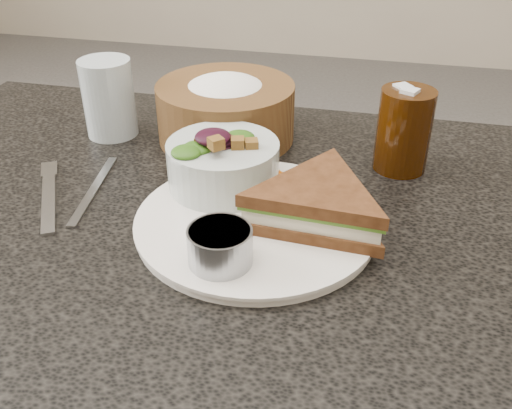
{
  "coord_description": "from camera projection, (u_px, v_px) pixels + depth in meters",
  "views": [
    {
      "loc": [
        0.18,
        -0.54,
        1.12
      ],
      "look_at": [
        0.06,
        -0.01,
        0.78
      ],
      "focal_mm": 40.0,
      "sensor_mm": 36.0,
      "label": 1
    }
  ],
  "objects": [
    {
      "name": "dinner_plate",
      "position": [
        256.0,
        222.0,
        0.65
      ],
      "size": [
        0.27,
        0.27,
        0.01
      ],
      "primitive_type": "cylinder",
      "color": "silver",
      "rests_on": "dining_table"
    },
    {
      "name": "sandwich",
      "position": [
        317.0,
        204.0,
        0.63
      ],
      "size": [
        0.2,
        0.2,
        0.05
      ],
      "primitive_type": null,
      "rotation": [
        0.0,
        0.0,
        -0.06
      ],
      "color": "#583219",
      "rests_on": "dinner_plate"
    },
    {
      "name": "salad_bowl",
      "position": [
        223.0,
        157.0,
        0.69
      ],
      "size": [
        0.14,
        0.14,
        0.08
      ],
      "primitive_type": null,
      "rotation": [
        0.0,
        0.0,
        0.02
      ],
      "color": "#B3BEBA",
      "rests_on": "dinner_plate"
    },
    {
      "name": "dressing_ramekin",
      "position": [
        220.0,
        246.0,
        0.57
      ],
      "size": [
        0.09,
        0.09,
        0.04
      ],
      "primitive_type": "cylinder",
      "rotation": [
        0.0,
        0.0,
        0.42
      ],
      "color": "gray",
      "rests_on": "dinner_plate"
    },
    {
      "name": "orange_wedge",
      "position": [
        273.0,
        175.0,
        0.71
      ],
      "size": [
        0.07,
        0.07,
        0.03
      ],
      "primitive_type": "cone",
      "rotation": [
        0.0,
        0.0,
        0.28
      ],
      "color": "#F76603",
      "rests_on": "dinner_plate"
    },
    {
      "name": "fork",
      "position": [
        49.0,
        199.0,
        0.7
      ],
      "size": [
        0.09,
        0.15,
        0.0
      ],
      "primitive_type": "cube",
      "rotation": [
        0.0,
        0.0,
        0.52
      ],
      "color": "#B7B7B7",
      "rests_on": "dining_table"
    },
    {
      "name": "knife",
      "position": [
        94.0,
        189.0,
        0.72
      ],
      "size": [
        0.04,
        0.17,
        0.0
      ],
      "primitive_type": "cube",
      "rotation": [
        0.0,
        0.0,
        0.16
      ],
      "color": "#949597",
      "rests_on": "dining_table"
    },
    {
      "name": "bread_basket",
      "position": [
        226.0,
        102.0,
        0.83
      ],
      "size": [
        0.23,
        0.23,
        0.11
      ],
      "primitive_type": null,
      "rotation": [
        0.0,
        0.0,
        -0.15
      ],
      "color": "brown",
      "rests_on": "dining_table"
    },
    {
      "name": "cola_glass",
      "position": [
        404.0,
        126.0,
        0.74
      ],
      "size": [
        0.08,
        0.08,
        0.12
      ],
      "primitive_type": null,
      "rotation": [
        0.0,
        0.0,
        -0.15
      ],
      "color": "black",
      "rests_on": "dining_table"
    },
    {
      "name": "water_glass",
      "position": [
        109.0,
        98.0,
        0.84
      ],
      "size": [
        0.08,
        0.08,
        0.11
      ],
      "primitive_type": "cylinder",
      "rotation": [
        0.0,
        0.0,
        -0.06
      ],
      "color": "#ADBBC0",
      "rests_on": "dining_table"
    }
  ]
}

